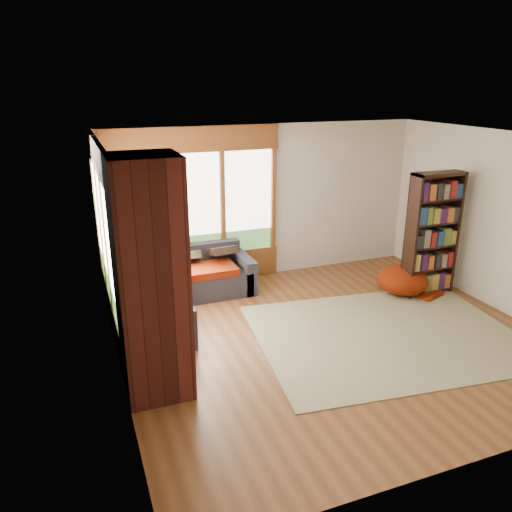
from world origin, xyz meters
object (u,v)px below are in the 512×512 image
object	(u,v)px
bookshelf	(432,235)
dog_brindle	(150,273)
brick_chimney	(151,281)
dog_tan	(163,252)
sectional_sofa	(163,290)
area_rug	(386,335)
pouf	(403,279)

from	to	relation	value
bookshelf	dog_brindle	world-z (taller)	bookshelf
brick_chimney	dog_tan	xyz separation A→B (m)	(0.54, 2.35, -0.50)
sectional_sofa	area_rug	size ratio (longest dim) A/B	0.63
bookshelf	pouf	distance (m)	0.84
sectional_sofa	bookshelf	world-z (taller)	bookshelf
brick_chimney	sectional_sofa	world-z (taller)	brick_chimney
dog_tan	dog_brindle	distance (m)	0.82
pouf	area_rug	bearing A→B (deg)	-133.57
dog_tan	area_rug	bearing A→B (deg)	-94.31
dog_brindle	area_rug	bearing A→B (deg)	-131.94
bookshelf	sectional_sofa	bearing A→B (deg)	167.51
area_rug	dog_tan	world-z (taller)	dog_tan
bookshelf	dog_brindle	xyz separation A→B (m)	(-4.32, 0.46, -0.22)
bookshelf	pouf	bearing A→B (deg)	159.74
pouf	brick_chimney	bearing A→B (deg)	-163.02
bookshelf	dog_tan	size ratio (longest dim) A/B	1.85
pouf	sectional_sofa	bearing A→B (deg)	168.30
dog_tan	dog_brindle	size ratio (longest dim) A/B	1.14
dog_tan	sectional_sofa	bearing A→B (deg)	-160.95
area_rug	dog_brindle	bearing A→B (deg)	153.38
sectional_sofa	dog_brindle	distance (m)	0.68
pouf	dog_tan	size ratio (longest dim) A/B	0.78
dog_tan	dog_brindle	xyz separation A→B (m)	(-0.32, -0.75, -0.03)
sectional_sofa	bookshelf	xyz separation A→B (m)	(4.09, -0.91, 0.68)
pouf	bookshelf	bearing A→B (deg)	-20.26
dog_tan	dog_brindle	bearing A→B (deg)	-166.91
bookshelf	pouf	world-z (taller)	bookshelf
brick_chimney	dog_tan	size ratio (longest dim) A/B	2.45
pouf	dog_brindle	size ratio (longest dim) A/B	0.89
dog_tan	bookshelf	bearing A→B (deg)	-70.57
bookshelf	pouf	xyz separation A→B (m)	(-0.36, 0.13, -0.75)
pouf	dog_brindle	bearing A→B (deg)	175.30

